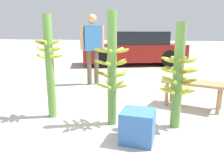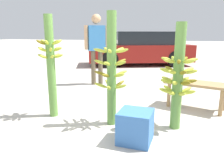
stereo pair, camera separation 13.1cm
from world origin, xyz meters
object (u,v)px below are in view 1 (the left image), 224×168
banana_stalk_center (112,70)px  market_bench (194,86)px  banana_stalk_left (50,65)px  vendor_person (92,43)px  parked_car (133,49)px  banana_stalk_right (178,76)px  produce_crate (138,126)px

banana_stalk_center → market_bench: (1.13, 1.10, -0.40)m
banana_stalk_left → vendor_person: vendor_person is taller
parked_car → banana_stalk_right: bearing=172.3°
vendor_person → market_bench: 2.68m
vendor_person → market_bench: (2.32, -1.16, -0.66)m
banana_stalk_left → vendor_person: size_ratio=0.89×
banana_stalk_center → vendor_person: bearing=117.9°
vendor_person → parked_car: size_ratio=0.39×
vendor_person → banana_stalk_center: bearing=80.9°
banana_stalk_left → banana_stalk_center: size_ratio=0.99×
banana_stalk_center → vendor_person: vendor_person is taller
produce_crate → banana_stalk_center: bearing=137.3°
vendor_person → produce_crate: vendor_person is taller
banana_stalk_left → market_bench: bearing=27.7°
banana_stalk_left → banana_stalk_right: banana_stalk_left is taller
vendor_person → parked_car: (0.23, 3.94, -0.39)m
banana_stalk_center → market_bench: bearing=44.1°
banana_stalk_right → market_bench: 1.03m
banana_stalk_center → parked_car: size_ratio=0.35×
market_bench → parked_car: (-2.10, 5.10, 0.27)m
banana_stalk_right → produce_crate: banana_stalk_right is taller
market_bench → parked_car: parked_car is taller
banana_stalk_right → banana_stalk_center: bearing=-169.8°
banana_stalk_center → parked_car: (-0.96, 6.19, -0.13)m
banana_stalk_right → vendor_person: bearing=134.3°
market_bench → produce_crate: size_ratio=2.86×
banana_stalk_center → parked_car: 6.27m
banana_stalk_left → market_bench: (2.09, 1.10, -0.42)m
banana_stalk_left → banana_stalk_center: 0.96m
banana_stalk_center → vendor_person: size_ratio=0.90×
banana_stalk_center → banana_stalk_right: bearing=10.2°
banana_stalk_center → market_bench: banana_stalk_center is taller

